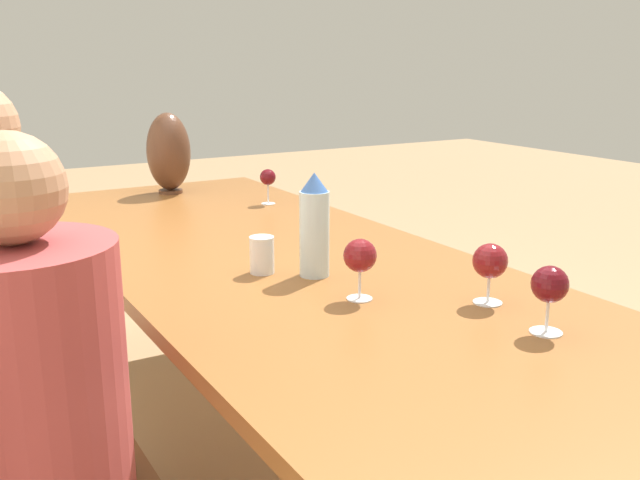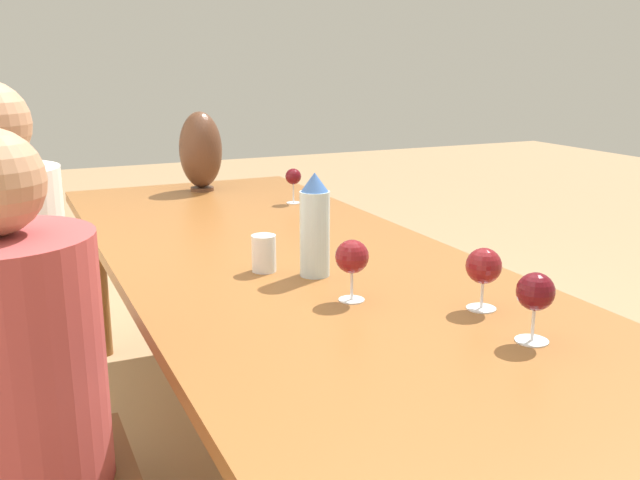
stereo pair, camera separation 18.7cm
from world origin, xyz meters
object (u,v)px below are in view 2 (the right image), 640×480
(water_bottle, at_px, (315,226))
(person_far, at_px, (11,298))
(wine_glass_2, at_px, (293,178))
(vase, at_px, (201,150))
(wine_glass_1, at_px, (484,267))
(wine_glass_0, at_px, (352,258))
(wine_glass_3, at_px, (535,293))
(person_near, at_px, (24,407))
(water_tumbler, at_px, (264,253))

(water_bottle, distance_m, person_far, 0.84)
(water_bottle, distance_m, wine_glass_2, 0.97)
(vase, distance_m, wine_glass_2, 0.50)
(wine_glass_1, bearing_deg, person_far, 53.85)
(wine_glass_0, xyz_separation_m, wine_glass_2, (1.13, -0.32, -0.00))
(water_bottle, relative_size, wine_glass_1, 1.91)
(water_bottle, height_order, wine_glass_0, water_bottle)
(water_bottle, height_order, wine_glass_3, water_bottle)
(wine_glass_2, xyz_separation_m, person_far, (-0.59, 1.06, -0.16))
(wine_glass_1, height_order, person_near, person_near)
(wine_glass_2, bearing_deg, wine_glass_3, 176.33)
(vase, relative_size, wine_glass_0, 2.27)
(water_tumbler, bearing_deg, wine_glass_1, -144.17)
(vase, distance_m, wine_glass_0, 1.56)
(water_tumbler, height_order, wine_glass_3, wine_glass_3)
(wine_glass_3, height_order, person_near, person_near)
(person_near, bearing_deg, wine_glass_2, -42.25)
(water_bottle, bearing_deg, person_far, 66.49)
(water_tumbler, bearing_deg, water_bottle, -129.76)
(wine_glass_2, height_order, person_near, person_near)
(water_bottle, xyz_separation_m, wine_glass_1, (-0.40, -0.24, -0.03))
(wine_glass_3, xyz_separation_m, person_near, (0.35, 0.96, -0.21))
(vase, distance_m, wine_glass_3, 1.94)
(vase, xyz_separation_m, wine_glass_1, (-1.73, -0.18, -0.07))
(water_bottle, height_order, vase, vase)
(vase, height_order, wine_glass_0, vase)
(wine_glass_2, xyz_separation_m, wine_glass_3, (-1.51, 0.10, 0.00))
(wine_glass_3, bearing_deg, water_bottle, 19.99)
(vase, distance_m, person_far, 1.31)
(wine_glass_1, relative_size, wine_glass_3, 0.99)
(wine_glass_2, bearing_deg, water_tumbler, 152.51)
(wine_glass_2, distance_m, person_far, 1.23)
(person_near, distance_m, person_far, 0.58)
(water_tumbler, xyz_separation_m, wine_glass_3, (-0.69, -0.33, 0.05))
(water_tumbler, distance_m, wine_glass_3, 0.77)
(water_bottle, relative_size, water_tumbler, 2.76)
(water_bottle, xyz_separation_m, vase, (1.33, -0.06, 0.04))
(water_bottle, distance_m, water_tumbler, 0.17)
(water_bottle, distance_m, person_near, 0.82)
(wine_glass_1, height_order, wine_glass_3, wine_glass_3)
(wine_glass_3, bearing_deg, water_tumbler, 25.39)
(person_near, xyz_separation_m, person_far, (0.58, 0.00, 0.04))
(water_bottle, bearing_deg, wine_glass_2, -19.13)
(water_bottle, relative_size, wine_glass_2, 2.00)
(wine_glass_2, relative_size, person_far, 0.11)
(water_bottle, bearing_deg, water_tumbler, 50.24)
(wine_glass_0, relative_size, wine_glass_1, 1.03)
(water_bottle, distance_m, wine_glass_0, 0.22)
(water_tumbler, relative_size, wine_glass_3, 0.68)
(water_tumbler, bearing_deg, wine_glass_0, -161.01)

